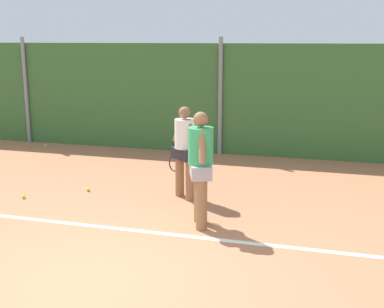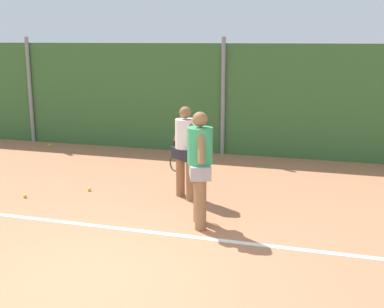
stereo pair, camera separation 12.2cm
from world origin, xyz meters
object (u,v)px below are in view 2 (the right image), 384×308
(player_midcourt, at_px, (185,148))
(tennis_ball_4, at_px, (50,145))
(tennis_ball_1, at_px, (89,189))
(tennis_ball_0, at_px, (25,196))
(player_foreground_near, at_px, (200,163))

(player_midcourt, bearing_deg, tennis_ball_4, 4.91)
(tennis_ball_1, relative_size, tennis_ball_4, 1.00)
(tennis_ball_1, distance_m, tennis_ball_4, 4.30)
(player_midcourt, distance_m, tennis_ball_0, 2.95)
(tennis_ball_0, bearing_deg, tennis_ball_1, 37.83)
(player_foreground_near, xyz_separation_m, tennis_ball_0, (-3.31, 0.40, -0.93))
(tennis_ball_1, height_order, tennis_ball_4, same)
(tennis_ball_0, bearing_deg, tennis_ball_4, 116.78)
(player_foreground_near, xyz_separation_m, player_midcourt, (-0.60, 1.21, -0.06))
(player_foreground_near, relative_size, player_midcourt, 1.06)
(player_midcourt, bearing_deg, player_foreground_near, 155.00)
(player_midcourt, height_order, tennis_ball_0, player_midcourt)
(player_midcourt, bearing_deg, tennis_ball_0, 55.08)
(tennis_ball_1, bearing_deg, player_midcourt, 3.79)
(tennis_ball_0, bearing_deg, player_foreground_near, -6.82)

